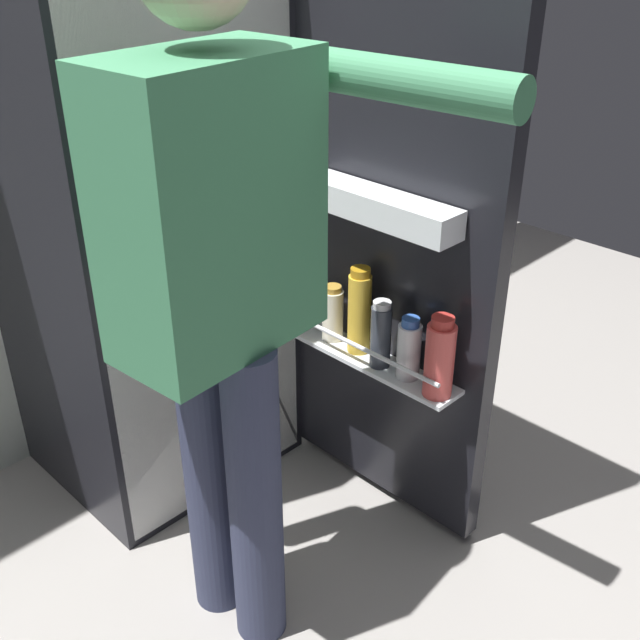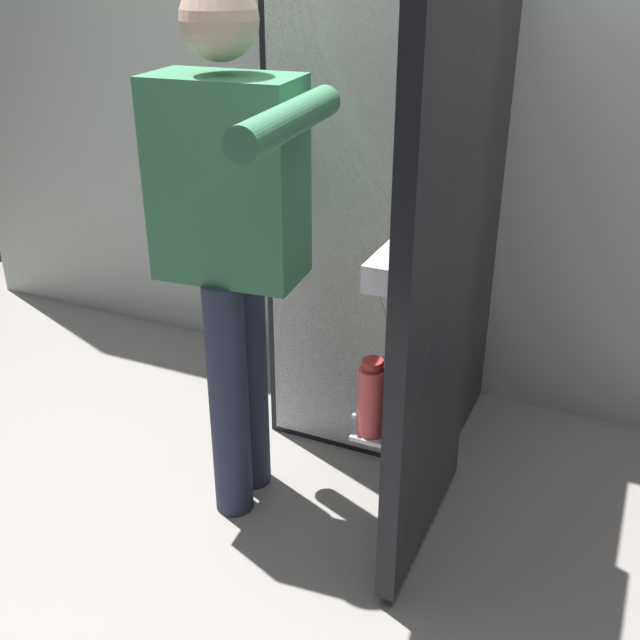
% 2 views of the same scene
% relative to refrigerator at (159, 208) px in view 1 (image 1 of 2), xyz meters
% --- Properties ---
extents(ground_plane, '(5.06, 5.06, 0.00)m').
position_rel_refrigerator_xyz_m(ground_plane, '(-0.03, -0.48, -0.83)').
color(ground_plane, gray).
extents(kitchen_wall, '(4.40, 0.10, 2.57)m').
position_rel_refrigerator_xyz_m(kitchen_wall, '(-0.03, 0.39, 0.45)').
color(kitchen_wall, beige).
rests_on(kitchen_wall, ground_plane).
extents(refrigerator, '(0.71, 1.21, 1.67)m').
position_rel_refrigerator_xyz_m(refrigerator, '(0.00, 0.00, 0.00)').
color(refrigerator, black).
rests_on(refrigerator, ground_plane).
extents(person, '(0.55, 0.68, 1.57)m').
position_rel_refrigerator_xyz_m(person, '(-0.26, -0.59, 0.10)').
color(person, '#2D334C').
rests_on(person, ground_plane).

